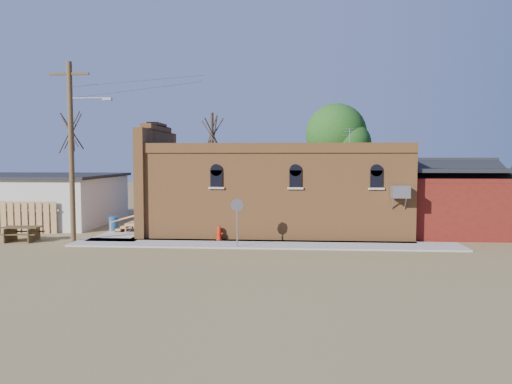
# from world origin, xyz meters

# --- Properties ---
(ground) EXTENTS (120.00, 120.00, 0.00)m
(ground) POSITION_xyz_m (0.00, 0.00, 0.00)
(ground) COLOR brown
(ground) RESTS_ON ground
(sidewalk_south) EXTENTS (19.00, 2.20, 0.08)m
(sidewalk_south) POSITION_xyz_m (1.50, 0.90, 0.04)
(sidewalk_south) COLOR #9E9991
(sidewalk_south) RESTS_ON ground
(sidewalk_west) EXTENTS (2.60, 10.00, 0.08)m
(sidewalk_west) POSITION_xyz_m (-6.30, 6.00, 0.04)
(sidewalk_west) COLOR #9E9991
(sidewalk_west) RESTS_ON ground
(brick_bar) EXTENTS (16.40, 7.97, 6.30)m
(brick_bar) POSITION_xyz_m (1.64, 5.49, 2.34)
(brick_bar) COLOR #A96833
(brick_bar) RESTS_ON ground
(red_shed) EXTENTS (5.40, 6.40, 4.30)m
(red_shed) POSITION_xyz_m (11.50, 5.50, 2.27)
(red_shed) COLOR maroon
(red_shed) RESTS_ON ground
(wood_fence) EXTENTS (5.20, 0.10, 1.80)m
(wood_fence) POSITION_xyz_m (-12.80, 3.80, 0.90)
(wood_fence) COLOR #A8724B
(wood_fence) RESTS_ON ground
(utility_pole) EXTENTS (3.12, 0.26, 9.00)m
(utility_pole) POSITION_xyz_m (-8.14, 1.20, 4.77)
(utility_pole) COLOR #49321D
(utility_pole) RESTS_ON ground
(tree_bare_near) EXTENTS (2.80, 2.80, 7.65)m
(tree_bare_near) POSITION_xyz_m (-3.00, 13.00, 5.96)
(tree_bare_near) COLOR #453927
(tree_bare_near) RESTS_ON ground
(tree_bare_far) EXTENTS (2.80, 2.80, 8.16)m
(tree_bare_far) POSITION_xyz_m (-14.00, 14.00, 6.36)
(tree_bare_far) COLOR #453927
(tree_bare_far) RESTS_ON ground
(tree_leafy) EXTENTS (4.40, 4.40, 8.15)m
(tree_leafy) POSITION_xyz_m (6.00, 13.50, 5.93)
(tree_leafy) COLOR #453927
(tree_leafy) RESTS_ON ground
(fire_hydrant) EXTENTS (0.40, 0.38, 0.71)m
(fire_hydrant) POSITION_xyz_m (-0.85, 1.80, 0.43)
(fire_hydrant) COLOR red
(fire_hydrant) RESTS_ON sidewalk_south
(stop_sign) EXTENTS (0.61, 0.19, 2.27)m
(stop_sign) POSITION_xyz_m (0.28, 0.00, 1.83)
(stop_sign) COLOR gray
(stop_sign) RESTS_ON sidewalk_south
(trash_barrel) EXTENTS (0.68, 0.68, 0.82)m
(trash_barrel) POSITION_xyz_m (-7.30, 4.47, 0.49)
(trash_barrel) COLOR navy
(trash_barrel) RESTS_ON sidewalk_west
(picnic_table) EXTENTS (1.91, 1.51, 0.75)m
(picnic_table) POSITION_xyz_m (-10.89, 1.18, 0.49)
(picnic_table) COLOR #4A391D
(picnic_table) RESTS_ON ground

